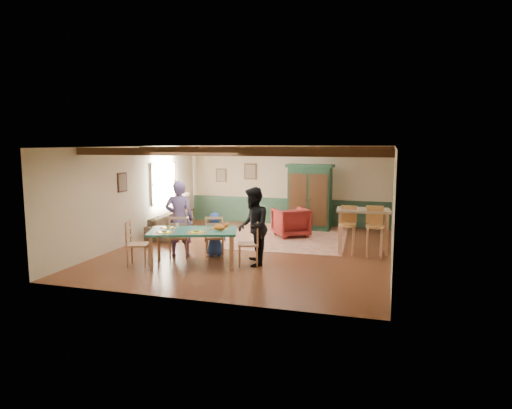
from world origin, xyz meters
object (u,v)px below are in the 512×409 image
(dining_chair_end_right, at_px, (248,243))
(cat, at_px, (219,227))
(armoire, at_px, (310,197))
(counter_table, at_px, (363,231))
(dining_table, at_px, (193,248))
(person_woman, at_px, (253,227))
(end_table, at_px, (186,217))
(person_man, at_px, (179,219))
(table_lamp, at_px, (186,201))
(dining_chair_end_left, at_px, (138,244))
(dining_chair_far_right, at_px, (215,236))
(sofa, at_px, (171,225))
(bar_stool_right, at_px, (375,232))
(bar_stool_left, at_px, (347,231))
(dining_chair_far_left, at_px, (179,236))
(armchair, at_px, (291,222))
(person_child, at_px, (215,234))

(dining_chair_end_right, height_order, cat, dining_chair_end_right)
(armoire, bearing_deg, counter_table, -52.74)
(dining_table, bearing_deg, person_woman, 17.87)
(cat, xyz_separation_m, counter_table, (3.03, 2.38, -0.36))
(end_table, bearing_deg, person_man, -66.82)
(table_lamp, bearing_deg, dining_chair_end_left, -77.02)
(dining_chair_far_right, distance_m, person_woman, 1.28)
(dining_chair_far_right, height_order, sofa, dining_chair_far_right)
(bar_stool_right, bearing_deg, counter_table, 117.47)
(bar_stool_right, bearing_deg, dining_chair_end_left, -160.75)
(bar_stool_left, xyz_separation_m, bar_stool_right, (0.67, -0.11, 0.02))
(dining_chair_far_right, distance_m, counter_table, 3.80)
(person_woman, bearing_deg, dining_chair_far_left, -113.57)
(armchair, relative_size, bar_stool_right, 0.76)
(dining_chair_far_right, relative_size, person_woman, 0.58)
(dining_chair_far_right, height_order, person_child, person_child)
(counter_table, bearing_deg, dining_table, -145.96)
(dining_table, bearing_deg, armoire, 70.54)
(dining_chair_end_left, distance_m, cat, 1.91)
(dining_table, distance_m, table_lamp, 5.15)
(person_man, bearing_deg, armchair, -142.00)
(end_table, bearing_deg, dining_chair_end_right, -49.72)
(person_woman, xyz_separation_m, cat, (-0.70, -0.34, 0.02))
(dining_chair_far_left, relative_size, armoire, 0.49)
(dining_chair_far_right, height_order, table_lamp, table_lamp)
(armoire, xyz_separation_m, sofa, (-3.89, -2.12, -0.76))
(cat, height_order, bar_stool_right, bar_stool_right)
(person_man, xyz_separation_m, cat, (1.29, -0.62, -0.02))
(end_table, bearing_deg, dining_chair_far_left, -66.93)
(dining_chair_far_left, bearing_deg, armchair, -140.97)
(end_table, distance_m, bar_stool_right, 6.81)
(dining_chair_end_left, bearing_deg, bar_stool_right, -83.18)
(dining_chair_end_right, xyz_separation_m, end_table, (-3.54, 4.18, -0.23))
(dining_chair_end_left, height_order, dining_chair_end_right, same)
(armchair, relative_size, end_table, 1.63)
(dining_chair_far_left, bearing_deg, cat, 139.20)
(dining_chair_far_right, height_order, dining_chair_end_right, same)
(cat, relative_size, counter_table, 0.29)
(armchair, bearing_deg, bar_stool_left, 100.55)
(dining_chair_end_right, xyz_separation_m, counter_table, (2.44, 2.07, 0.04))
(dining_chair_far_left, distance_m, sofa, 2.76)
(cat, bearing_deg, dining_table, 169.70)
(dining_chair_end_left, height_order, counter_table, counter_table)
(dining_chair_end_left, relative_size, person_man, 0.55)
(armchair, bearing_deg, end_table, -46.51)
(person_woman, relative_size, bar_stool_left, 1.49)
(armchair, distance_m, counter_table, 2.60)
(dining_table, relative_size, end_table, 3.37)
(person_woman, height_order, counter_table, person_woman)
(dining_chair_end_left, distance_m, bar_stool_right, 5.66)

